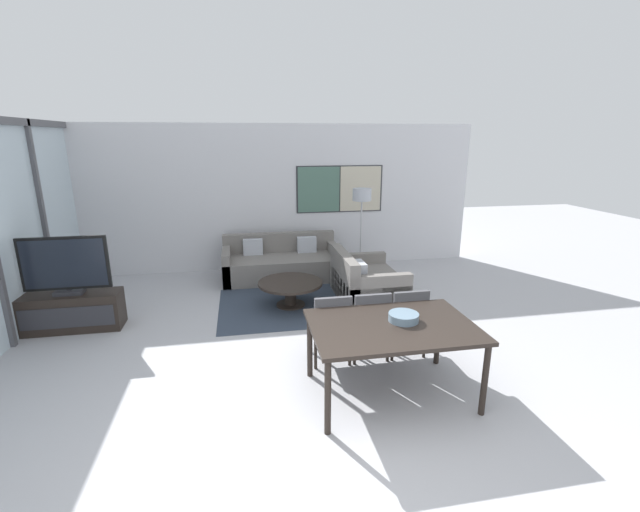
{
  "coord_description": "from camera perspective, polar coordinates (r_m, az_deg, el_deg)",
  "views": [
    {
      "loc": [
        -0.62,
        -2.7,
        2.55
      ],
      "look_at": [
        0.43,
        2.93,
        0.95
      ],
      "focal_mm": 24.0,
      "sensor_mm": 36.0,
      "label": 1
    }
  ],
  "objects": [
    {
      "name": "dining_chair_centre",
      "position": [
        5.08,
        6.55,
        -8.32
      ],
      "size": [
        0.46,
        0.46,
        0.85
      ],
      "color": "#4C4C51",
      "rests_on": "ground_plane"
    },
    {
      "name": "sofa_main",
      "position": [
        8.05,
        -5.19,
        -0.97
      ],
      "size": [
        2.13,
        0.97,
        0.78
      ],
      "color": "slate",
      "rests_on": "ground_plane"
    },
    {
      "name": "sofa_side",
      "position": [
        6.96,
        5.8,
        -3.64
      ],
      "size": [
        0.97,
        1.37,
        0.78
      ],
      "rotation": [
        0.0,
        0.0,
        1.57
      ],
      "color": "slate",
      "rests_on": "ground_plane"
    },
    {
      "name": "coffee_table",
      "position": [
        6.65,
        -3.97,
        -4.24
      ],
      "size": [
        1.0,
        1.0,
        0.39
      ],
      "color": "black",
      "rests_on": "ground_plane"
    },
    {
      "name": "dining_table",
      "position": [
        4.34,
        9.59,
        -9.82
      ],
      "size": [
        1.61,
        1.09,
        0.77
      ],
      "color": "black",
      "rests_on": "ground_plane"
    },
    {
      "name": "dining_chair_right",
      "position": [
        5.23,
        11.39,
        -7.8
      ],
      "size": [
        0.46,
        0.46,
        0.85
      ],
      "color": "#4C4C51",
      "rests_on": "ground_plane"
    },
    {
      "name": "floor_lamp",
      "position": [
        7.9,
        5.59,
        7.18
      ],
      "size": [
        0.34,
        0.34,
        1.65
      ],
      "color": "#2D2D33",
      "rests_on": "ground_plane"
    },
    {
      "name": "dining_chair_left",
      "position": [
        4.96,
        1.44,
        -8.81
      ],
      "size": [
        0.46,
        0.46,
        0.85
      ],
      "color": "#4C4C51",
      "rests_on": "ground_plane"
    },
    {
      "name": "television",
      "position": [
        6.57,
        -30.85,
        -1.17
      ],
      "size": [
        1.09,
        0.2,
        0.79
      ],
      "color": "#2D2D33",
      "rests_on": "tv_console"
    },
    {
      "name": "fruit_bowl",
      "position": [
        4.39,
        11.09,
        -7.94
      ],
      "size": [
        0.3,
        0.3,
        0.08
      ],
      "color": "slate",
      "rests_on": "dining_table"
    },
    {
      "name": "ground_plane",
      "position": [
        3.77,
        1.9,
        -27.01
      ],
      "size": [
        24.0,
        24.0,
        0.0
      ],
      "primitive_type": "plane",
      "color": "#B2B2B7"
    },
    {
      "name": "wall_back",
      "position": [
        8.46,
        -6.01,
        7.74
      ],
      "size": [
        8.12,
        0.09,
        2.8
      ],
      "color": "silver",
      "rests_on": "ground_plane"
    },
    {
      "name": "area_rug",
      "position": [
        6.76,
        -3.93,
        -6.57
      ],
      "size": [
        2.21,
        1.82,
        0.01
      ],
      "color": "#333D4C",
      "rests_on": "ground_plane"
    },
    {
      "name": "tv_console",
      "position": [
        6.76,
        -30.09,
        -6.43
      ],
      "size": [
        1.26,
        0.43,
        0.51
      ],
      "color": "black",
      "rests_on": "ground_plane"
    }
  ]
}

